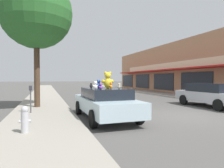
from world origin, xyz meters
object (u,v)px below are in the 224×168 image
Objects in this scene: plush_art_car at (105,102)px; teddy_bear_black at (91,86)px; teddy_bear_purple at (101,86)px; fire_hydrant at (25,119)px; teddy_bear_blue at (99,84)px; street_tree at (36,13)px; teddy_bear_cream at (119,86)px; parked_car_far_center at (211,94)px; teddy_bear_brown at (100,85)px; teddy_bear_white at (95,85)px; parking_meter at (31,95)px; teddy_bear_giant at (108,80)px; teddy_bear_orange at (111,85)px.

teddy_bear_black reaches higher than plush_art_car.
fire_hydrant is (-2.60, -1.07, -0.90)m from teddy_bear_purple.
street_tree is (-2.72, 3.39, 3.92)m from teddy_bear_blue.
teddy_bear_cream is (0.58, -1.07, -0.07)m from teddy_bear_blue.
plush_art_car reaches higher than fire_hydrant.
street_tree is at bearing 13.27° from teddy_bear_cream.
parked_car_far_center is at bearing -12.52° from street_tree.
teddy_bear_cream is at bearing 92.02° from teddy_bear_blue.
teddy_bear_brown is 1.81m from teddy_bear_cream.
street_tree is 7.51m from fire_hydrant.
fire_hydrant is at bearing -3.84° from teddy_bear_white.
parked_car_far_center is 3.65× the size of parking_meter.
plush_art_car is 14.67× the size of teddy_bear_white.
teddy_bear_black reaches higher than fire_hydrant.
plush_art_car is at bearing -155.53° from teddy_bear_white.
teddy_bear_black is (0.07, 1.09, -0.05)m from teddy_bear_white.
teddy_bear_white is at bearing 55.67° from teddy_bear_giant.
teddy_bear_purple is at bearing 52.55° from teddy_bear_blue.
plush_art_car is 19.79× the size of teddy_bear_cream.
teddy_bear_black is at bearing 3.20° from teddy_bear_brown.
fire_hydrant is (-2.84, -2.31, -0.97)m from teddy_bear_blue.
teddy_bear_blue reaches higher than fire_hydrant.
street_tree is at bearing 84.07° from parking_meter.
teddy_bear_brown is 0.76m from teddy_bear_blue.
teddy_bear_orange is 0.82m from teddy_bear_blue.
street_tree is at bearing -91.14° from teddy_bear_brown.
teddy_bear_white is 0.04× the size of street_tree.
teddy_bear_purple is 1.01× the size of teddy_bear_cream.
parked_car_far_center is at bearing 10.03° from plush_art_car.
street_tree is (-3.30, 4.46, 3.98)m from teddy_bear_cream.
teddy_bear_giant is 1.11m from teddy_bear_purple.
teddy_bear_cream is 0.19× the size of parking_meter.
teddy_bear_cream reaches higher than teddy_bear_black.
teddy_bear_cream is (0.33, -1.78, -0.00)m from teddy_bear_brown.
teddy_bear_black is (-0.69, 0.66, -0.03)m from teddy_bear_orange.
teddy_bear_purple reaches higher than parked_car_far_center.
teddy_bear_blue is at bearing 39.16° from fire_hydrant.
teddy_bear_brown is at bearing -139.20° from teddy_bear_white.
teddy_bear_cream is 4.31m from parking_meter.
teddy_bear_orange is 6.49m from street_tree.
street_tree is (-2.36, 3.48, 3.99)m from teddy_bear_black.
plush_art_car is 5.99× the size of fire_hydrant.
teddy_bear_black is at bearing -92.00° from teddy_bear_purple.
teddy_bear_purple is 0.05× the size of parked_car_far_center.
teddy_bear_black is 0.03× the size of street_tree.
teddy_bear_brown is 2.02m from teddy_bear_white.
teddy_bear_white is at bearing -63.47° from street_tree.
teddy_bear_orange is at bearing 15.68° from teddy_bear_cream.
street_tree is at bearing -70.13° from teddy_bear_purple.
teddy_bear_cream reaches higher than plush_art_car.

